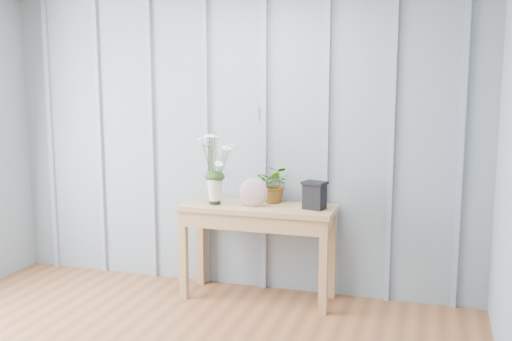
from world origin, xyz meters
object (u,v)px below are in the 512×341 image
(carved_box, at_px, (315,195))
(daisy_vase, at_px, (214,159))
(sideboard, at_px, (258,220))
(felt_disc_vessel, at_px, (254,193))

(carved_box, bearing_deg, daisy_vase, -176.11)
(sideboard, xyz_separation_m, daisy_vase, (-0.33, -0.06, 0.47))
(sideboard, bearing_deg, felt_disc_vessel, -103.70)
(daisy_vase, bearing_deg, sideboard, 10.19)
(sideboard, relative_size, daisy_vase, 2.11)
(sideboard, height_order, daisy_vase, daisy_vase)
(sideboard, distance_m, carved_box, 0.50)
(daisy_vase, xyz_separation_m, felt_disc_vessel, (0.32, -0.00, -0.25))
(felt_disc_vessel, bearing_deg, daisy_vase, 173.82)
(daisy_vase, xyz_separation_m, carved_box, (0.78, 0.05, -0.25))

